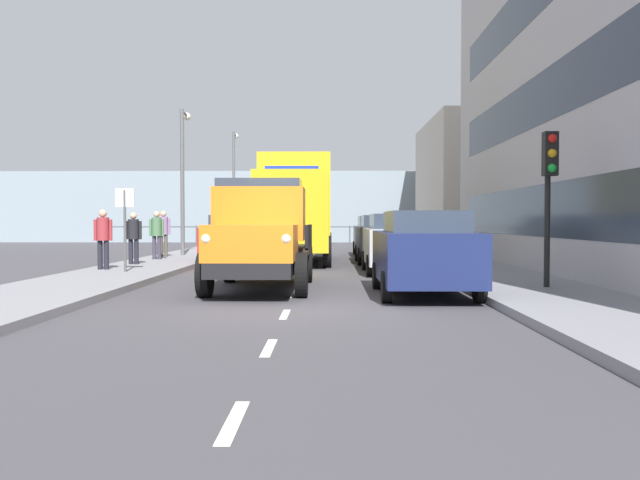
# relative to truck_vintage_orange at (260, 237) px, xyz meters

# --- Properties ---
(ground_plane) EXTENTS (80.00, 80.00, 0.00)m
(ground_plane) POSITION_rel_truck_vintage_orange_xyz_m (-0.80, -8.76, -1.18)
(ground_plane) COLOR #423F44
(sidewalk_left) EXTENTS (2.78, 40.33, 0.15)m
(sidewalk_left) POSITION_rel_truck_vintage_orange_xyz_m (-5.78, -8.76, -1.10)
(sidewalk_left) COLOR gray
(sidewalk_left) RESTS_ON ground_plane
(sidewalk_right) EXTENTS (2.78, 40.33, 0.15)m
(sidewalk_right) POSITION_rel_truck_vintage_orange_xyz_m (4.18, -8.76, -1.10)
(sidewalk_right) COLOR gray
(sidewalk_right) RESTS_ON ground_plane
(road_centreline_markings) EXTENTS (0.12, 35.54, 0.01)m
(road_centreline_markings) POSITION_rel_truck_vintage_orange_xyz_m (-0.80, -8.39, -1.17)
(road_centreline_markings) COLOR silver
(road_centreline_markings) RESTS_ON ground_plane
(building_far_block) EXTENTS (6.79, 10.80, 7.23)m
(building_far_block) POSITION_rel_truck_vintage_orange_xyz_m (-10.57, -23.88, 2.44)
(building_far_block) COLOR beige
(building_far_block) RESTS_ON ground_plane
(sea_horizon) EXTENTS (80.00, 0.80, 5.00)m
(sea_horizon) POSITION_rel_truck_vintage_orange_xyz_m (-0.80, -31.93, 1.32)
(sea_horizon) COLOR #84939E
(sea_horizon) RESTS_ON ground_plane
(seawall_railing) EXTENTS (28.08, 0.08, 1.20)m
(seawall_railing) POSITION_rel_truck_vintage_orange_xyz_m (-0.80, -28.33, -0.26)
(seawall_railing) COLOR #4C5156
(seawall_railing) RESTS_ON ground_plane
(truck_vintage_orange) EXTENTS (2.17, 5.64, 2.43)m
(truck_vintage_orange) POSITION_rel_truck_vintage_orange_xyz_m (0.00, 0.00, 0.00)
(truck_vintage_orange) COLOR black
(truck_vintage_orange) RESTS_ON ground_plane
(lorry_cargo_yellow) EXTENTS (2.58, 8.20, 3.87)m
(lorry_cargo_yellow) POSITION_rel_truck_vintage_orange_xyz_m (-0.29, -9.86, 0.90)
(lorry_cargo_yellow) COLOR gold
(lorry_cargo_yellow) RESTS_ON ground_plane
(car_navy_kerbside_near) EXTENTS (1.91, 4.06, 1.72)m
(car_navy_kerbside_near) POSITION_rel_truck_vintage_orange_xyz_m (-3.44, 0.93, -0.28)
(car_navy_kerbside_near) COLOR navy
(car_navy_kerbside_near) RESTS_ON ground_plane
(car_silver_kerbside_1) EXTENTS (1.84, 3.80, 1.72)m
(car_silver_kerbside_1) POSITION_rel_truck_vintage_orange_xyz_m (-3.44, -4.73, -0.28)
(car_silver_kerbside_1) COLOR #B7BABF
(car_silver_kerbside_1) RESTS_ON ground_plane
(car_black_kerbside_2) EXTENTS (1.93, 3.86, 1.72)m
(car_black_kerbside_2) POSITION_rel_truck_vintage_orange_xyz_m (-3.44, -9.35, -0.28)
(car_black_kerbside_2) COLOR black
(car_black_kerbside_2) RESTS_ON ground_plane
(car_grey_kerbside_3) EXTENTS (1.76, 4.18, 1.72)m
(car_grey_kerbside_3) POSITION_rel_truck_vintage_orange_xyz_m (-3.44, -14.05, -0.28)
(car_grey_kerbside_3) COLOR slate
(car_grey_kerbside_3) RESTS_ON ground_plane
(car_red_oppositeside_0) EXTENTS (1.95, 3.92, 1.72)m
(car_red_oppositeside_0) POSITION_rel_truck_vintage_orange_xyz_m (1.84, -8.80, -0.28)
(car_red_oppositeside_0) COLOR #B21E1E
(car_red_oppositeside_0) RESTS_ON ground_plane
(car_teal_oppositeside_1) EXTENTS (1.96, 4.47, 1.72)m
(car_teal_oppositeside_1) POSITION_rel_truck_vintage_orange_xyz_m (1.84, -14.08, -0.28)
(car_teal_oppositeside_1) COLOR #1E6670
(car_teal_oppositeside_1) RESTS_ON ground_plane
(car_maroon_oppositeside_2) EXTENTS (1.88, 4.11, 1.72)m
(car_maroon_oppositeside_2) POSITION_rel_truck_vintage_orange_xyz_m (1.84, -19.99, -0.28)
(car_maroon_oppositeside_2) COLOR maroon
(car_maroon_oppositeside_2) RESTS_ON ground_plane
(pedestrian_in_dark_coat) EXTENTS (0.53, 0.34, 1.69)m
(pedestrian_in_dark_coat) POSITION_rel_truck_vintage_orange_xyz_m (4.88, -4.10, -0.03)
(pedestrian_in_dark_coat) COLOR black
(pedestrian_in_dark_coat) RESTS_ON sidewalk_right
(pedestrian_with_bag) EXTENTS (0.53, 0.34, 1.64)m
(pedestrian_with_bag) POSITION_rel_truck_vintage_orange_xyz_m (4.70, -6.35, -0.07)
(pedestrian_with_bag) COLOR black
(pedestrian_with_bag) RESTS_ON sidewalk_right
(pedestrian_couple_b) EXTENTS (0.53, 0.34, 1.72)m
(pedestrian_couple_b) POSITION_rel_truck_vintage_orange_xyz_m (4.66, -9.00, -0.02)
(pedestrian_couple_b) COLOR #383342
(pedestrian_couple_b) RESTS_ON sidewalk_right
(pedestrian_near_railing) EXTENTS (0.53, 0.34, 1.75)m
(pedestrian_near_railing) POSITION_rel_truck_vintage_orange_xyz_m (4.85, -10.69, 0.01)
(pedestrian_near_railing) COLOR #4C473D
(pedestrian_near_railing) RESTS_ON sidewalk_right
(traffic_light_near) EXTENTS (0.28, 0.41, 3.20)m
(traffic_light_near) POSITION_rel_truck_vintage_orange_xyz_m (-6.05, 0.74, 1.29)
(traffic_light_near) COLOR black
(traffic_light_near) RESTS_ON sidewalk_left
(lamp_post_promenade) EXTENTS (0.32, 1.14, 5.83)m
(lamp_post_promenade) POSITION_rel_truck_vintage_orange_xyz_m (4.38, -12.06, 2.49)
(lamp_post_promenade) COLOR #59595B
(lamp_post_promenade) RESTS_ON sidewalk_right
(lamp_post_far) EXTENTS (0.32, 1.14, 6.61)m
(lamp_post_far) POSITION_rel_truck_vintage_orange_xyz_m (4.14, -24.41, 2.90)
(lamp_post_far) COLOR #59595B
(lamp_post_far) RESTS_ON sidewalk_right
(street_sign) EXTENTS (0.50, 0.07, 2.25)m
(street_sign) POSITION_rel_truck_vintage_orange_xyz_m (4.00, -3.26, 0.50)
(street_sign) COLOR #4C4C4C
(street_sign) RESTS_ON sidewalk_right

